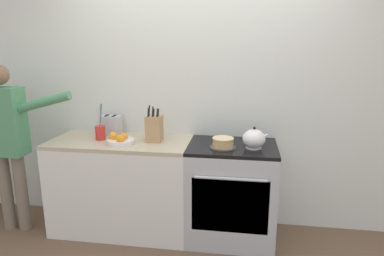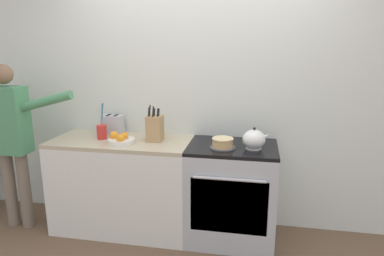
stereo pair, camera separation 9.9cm
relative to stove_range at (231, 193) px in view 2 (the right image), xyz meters
name	(u,v)px [view 2 (the right image)]	position (x,y,z in m)	size (l,w,h in m)	color
ground_plane	(190,251)	(-0.32, -0.30, -0.45)	(16.00, 16.00, 0.00)	brown
wall_back	(202,93)	(-0.32, 0.32, 0.85)	(8.00, 0.04, 2.60)	silver
counter_cabinet	(123,184)	(-1.03, 0.00, 0.00)	(1.29, 0.60, 0.89)	white
stove_range	(231,193)	(0.00, 0.00, 0.00)	(0.78, 0.63, 0.89)	#B7BABF
layer_cake	(223,143)	(-0.08, -0.09, 0.49)	(0.22, 0.22, 0.09)	#4C4C51
tea_kettle	(254,139)	(0.18, -0.05, 0.53)	(0.24, 0.19, 0.19)	white
knife_block	(155,128)	(-0.71, 0.03, 0.56)	(0.14, 0.15, 0.33)	tan
utensil_crock	(102,131)	(-1.22, 0.00, 0.52)	(0.09, 0.09, 0.34)	red
fruit_bowl	(121,139)	(-0.99, -0.10, 0.48)	(0.24, 0.24, 0.10)	silver
toaster	(113,125)	(-1.19, 0.19, 0.54)	(0.21, 0.13, 0.19)	#B7BABF
person_baker	(11,134)	(-2.05, -0.16, 0.50)	(0.91, 0.20, 1.58)	#7A6B5B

